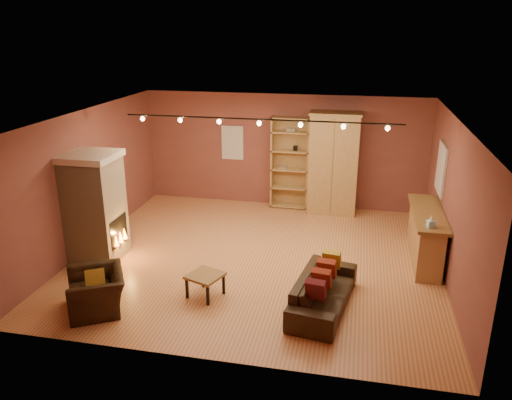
% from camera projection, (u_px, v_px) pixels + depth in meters
% --- Properties ---
extents(floor, '(7.00, 7.00, 0.00)m').
position_uv_depth(floor, '(257.00, 258.00, 9.87)').
color(floor, '#AD6C3D').
rests_on(floor, ground).
extents(ceiling, '(7.00, 7.00, 0.00)m').
position_uv_depth(ceiling, '(257.00, 117.00, 8.94)').
color(ceiling, brown).
rests_on(ceiling, back_wall).
extents(back_wall, '(7.00, 0.02, 2.80)m').
position_uv_depth(back_wall, '(283.00, 151.00, 12.41)').
color(back_wall, brown).
rests_on(back_wall, floor).
extents(left_wall, '(0.02, 6.50, 2.80)m').
position_uv_depth(left_wall, '(88.00, 180.00, 10.08)').
color(left_wall, brown).
rests_on(left_wall, floor).
extents(right_wall, '(0.02, 6.50, 2.80)m').
position_uv_depth(right_wall, '(452.00, 204.00, 8.73)').
color(right_wall, brown).
rests_on(right_wall, floor).
extents(fireplace, '(1.01, 0.98, 2.12)m').
position_uv_depth(fireplace, '(95.00, 207.00, 9.55)').
color(fireplace, tan).
rests_on(fireplace, floor).
extents(back_window, '(0.56, 0.04, 0.86)m').
position_uv_depth(back_window, '(233.00, 143.00, 12.59)').
color(back_window, silver).
rests_on(back_window, back_wall).
extents(bookcase, '(0.93, 0.36, 2.28)m').
position_uv_depth(bookcase, '(290.00, 162.00, 12.34)').
color(bookcase, tan).
rests_on(bookcase, floor).
extents(armoire, '(1.21, 0.69, 2.46)m').
position_uv_depth(armoire, '(334.00, 163.00, 11.93)').
color(armoire, tan).
rests_on(armoire, floor).
extents(bar_counter, '(0.57, 2.12, 1.01)m').
position_uv_depth(bar_counter, '(425.00, 236.00, 9.62)').
color(bar_counter, tan).
rests_on(bar_counter, floor).
extents(tissue_box, '(0.15, 0.15, 0.22)m').
position_uv_depth(tissue_box, '(431.00, 222.00, 8.70)').
color(tissue_box, '#95D2EE').
rests_on(tissue_box, bar_counter).
extents(right_window, '(0.05, 0.90, 1.00)m').
position_uv_depth(right_window, '(441.00, 169.00, 9.94)').
color(right_window, silver).
rests_on(right_window, right_wall).
extents(loveseat, '(0.86, 2.00, 0.79)m').
position_uv_depth(loveseat, '(324.00, 286.00, 8.02)').
color(loveseat, black).
rests_on(loveseat, floor).
extents(armchair, '(1.05, 1.17, 0.86)m').
position_uv_depth(armchair, '(96.00, 285.00, 7.96)').
color(armchair, black).
rests_on(armchair, floor).
extents(coffee_table, '(0.68, 0.68, 0.40)m').
position_uv_depth(coffee_table, '(205.00, 278.00, 8.38)').
color(coffee_table, olive).
rests_on(coffee_table, floor).
extents(track_rail, '(5.20, 0.09, 0.13)m').
position_uv_depth(track_rail, '(259.00, 121.00, 9.16)').
color(track_rail, black).
rests_on(track_rail, ceiling).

